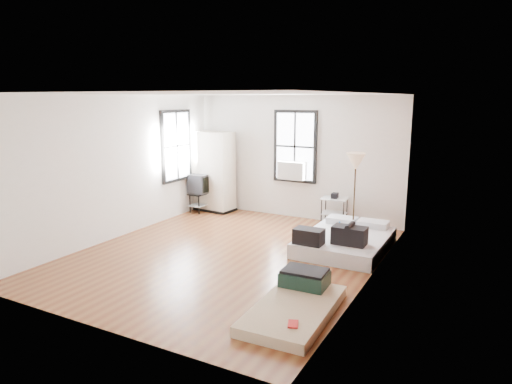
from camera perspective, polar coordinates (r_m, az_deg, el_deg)
The scene contains 8 objects.
ground at distance 8.21m, azimuth -3.53°, elevation -7.80°, with size 6.00×6.00×0.00m, color #5B2C18.
room_shell at distance 8.00m, azimuth -0.91°, elevation 4.52°, with size 5.02×6.02×2.80m.
mattress_main at distance 8.56m, azimuth 11.01°, elevation -5.93°, with size 1.46×1.98×0.63m.
mattress_bare at distance 6.18m, azimuth 5.11°, elevation -13.47°, with size 0.98×1.77×0.37m.
wardrobe at distance 11.19m, azimuth -5.26°, elevation 2.55°, with size 1.03×0.65×1.94m.
side_table at distance 10.03m, azimuth 9.78°, elevation -1.42°, with size 0.58×0.48×0.72m.
floor_lamp at distance 8.95m, azimuth 12.35°, elevation 3.22°, with size 0.36×0.36×1.70m.
tv_stand at distance 11.15m, azimuth -6.86°, elevation 0.90°, with size 0.50×0.68×0.93m.
Camera 1 is at (4.06, -6.58, 2.74)m, focal length 32.00 mm.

